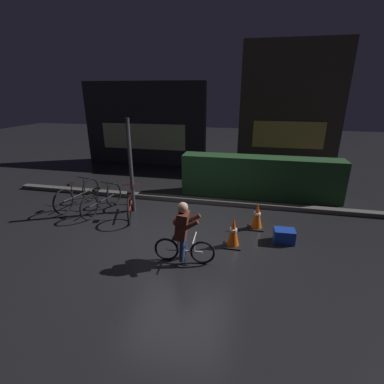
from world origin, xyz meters
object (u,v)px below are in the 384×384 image
Objects in this scene: traffic_cone_near at (233,232)px; cyclist at (183,232)px; street_post at (131,167)px; parked_bike_left_mid at (102,200)px; parked_bike_center_left at (131,203)px; blue_crate at (284,236)px; parked_bike_leftmost at (78,195)px; traffic_cone_far at (257,216)px.

cyclist is at bearing -139.19° from traffic_cone_near.
parked_bike_left_mid is at bearing -161.62° from street_post.
parked_bike_center_left reaches higher than blue_crate.
street_post is at bearing -77.01° from parked_bike_leftmost.
traffic_cone_far is at bearing -81.21° from parked_bike_left_mid.
street_post is 3.75× the size of traffic_cone_far.
street_post is 0.95m from parked_bike_center_left.
traffic_cone_near reaches higher than blue_crate.
street_post is 4.16m from blue_crate.
traffic_cone_near is (4.48, -1.23, -0.04)m from parked_bike_leftmost.
cyclist is at bearing -47.11° from street_post.
street_post is at bearing -61.57° from parked_bike_left_mid.
parked_bike_leftmost is 2.57× the size of traffic_cone_far.
traffic_cone_near is (2.83, -1.30, -0.93)m from street_post.
blue_crate is (5.56, -0.83, -0.21)m from parked_bike_leftmost.
street_post reaches higher than traffic_cone_far.
parked_bike_center_left is at bearing 160.03° from traffic_cone_near.
parked_bike_center_left is 1.29× the size of cyclist.
traffic_cone_near is at bearing 37.68° from cyclist.
cyclist reaches higher than blue_crate.
traffic_cone_near and traffic_cone_far have the same top height.
parked_bike_left_mid is 4.75m from blue_crate.
parked_bike_center_left reaches higher than traffic_cone_far.
traffic_cone_far is (3.26, -0.06, -0.03)m from parked_bike_center_left.
parked_bike_center_left is at bearing 133.23° from cyclist.
traffic_cone_far is (0.49, 0.95, 0.00)m from traffic_cone_near.
traffic_cone_near is 1.00× the size of traffic_cone_far.
blue_crate is 2.35m from cyclist.
parked_bike_leftmost is at bearing 87.63° from parked_bike_left_mid.
traffic_cone_near is at bearing -117.44° from traffic_cone_far.
blue_crate is (3.85, -0.60, -0.20)m from parked_bike_center_left.
street_post reaches higher than parked_bike_leftmost.
street_post is at bearing 173.93° from traffic_cone_far.
parked_bike_left_mid is 0.85m from parked_bike_center_left.
parked_bike_left_mid is at bearing -91.96° from parked_bike_leftmost.
parked_bike_center_left is 3.66× the size of blue_crate.
traffic_cone_near is at bearing -94.88° from parked_bike_leftmost.
parked_bike_left_mid is at bearing 178.74° from traffic_cone_far.
cyclist is (-1.98, -1.18, 0.48)m from blue_crate.
traffic_cone_far is (4.97, -0.28, -0.04)m from parked_bike_leftmost.
street_post reaches higher than parked_bike_center_left.
parked_bike_center_left is at bearing 171.08° from blue_crate.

